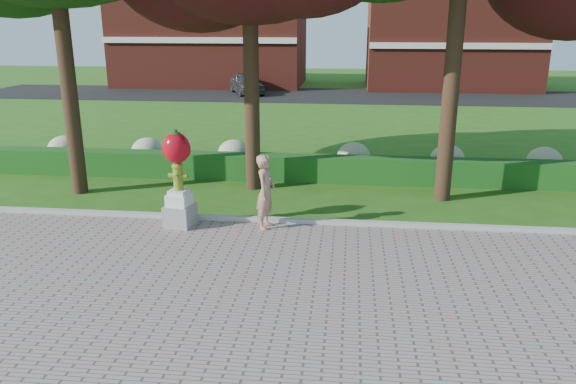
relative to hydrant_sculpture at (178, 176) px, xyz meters
The scene contains 10 objects.
ground 4.27m from the hydrant_sculpture, 37.94° to the right, with size 100.00×100.00×0.00m, color #2A5916.
curb 3.47m from the hydrant_sculpture, ahead, with size 40.00×0.18×0.15m, color #ADADA5.
lawn_hedge 5.60m from the hydrant_sculpture, 54.53° to the left, with size 24.00×0.70×0.80m, color #144313.
hydrangea_row 6.71m from the hydrant_sculpture, 55.52° to the left, with size 20.10×1.10×0.99m.
street 25.73m from the hydrant_sculpture, 82.83° to the left, with size 50.00×8.00×0.02m, color black.
building_left 32.30m from the hydrant_sculpture, 102.17° to the left, with size 14.00×8.00×7.00m, color maroon.
building_right 33.49m from the hydrant_sculpture, 70.42° to the left, with size 12.00×8.00×6.40m, color maroon.
hydrant_sculpture is the anchor object (origin of this frame).
woman 2.14m from the hydrant_sculpture, ahead, with size 0.66×0.43×1.81m, color tan.
parked_car 25.95m from the hydrant_sculpture, 96.81° to the left, with size 1.72×4.28×1.46m, color #3C4044.
Camera 1 is at (0.84, -10.04, 4.86)m, focal length 35.00 mm.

